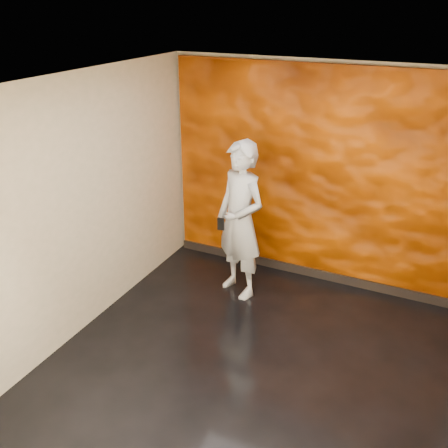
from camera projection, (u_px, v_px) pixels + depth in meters
room at (260, 241)px, 4.59m from camera, size 4.02×4.02×2.81m
feature_wall at (319, 178)px, 6.20m from camera, size 3.90×0.06×2.75m
baseboard at (310, 272)px, 6.72m from camera, size 3.90×0.04×0.12m
man at (240, 221)px, 6.00m from camera, size 0.85×0.73×1.97m
phone at (221, 224)px, 5.81m from camera, size 0.08×0.03×0.15m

